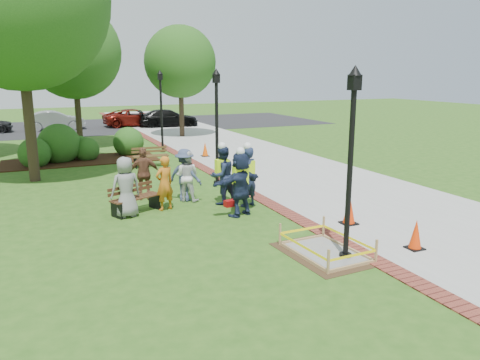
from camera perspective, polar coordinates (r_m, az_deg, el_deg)
name	(u,v)px	position (r m, az deg, el deg)	size (l,w,h in m)	color
ground	(241,226)	(12.85, 0.14, -5.65)	(100.00, 100.00, 0.00)	#285116
sidewalk	(251,156)	(23.71, 1.30, 3.00)	(6.00, 60.00, 0.02)	#9E9E99
brick_edging	(189,160)	(22.54, -6.21, 2.42)	(0.50, 60.00, 0.03)	maroon
mulch_bed	(81,160)	(23.56, -18.80, 2.27)	(7.00, 3.00, 0.05)	#381E0F
parking_lot	(101,126)	(38.66, -16.54, 6.32)	(36.00, 12.00, 0.01)	black
wet_concrete_pad	(326,244)	(11.07, 10.40, -7.70)	(1.82, 2.38, 0.55)	#47331E
bench_near	(136,204)	(14.31, -12.57, -2.91)	(1.63, 1.07, 0.84)	#50291B
bench_far	(151,161)	(21.26, -10.82, 2.34)	(1.60, 0.58, 0.86)	brown
cone_front	(416,235)	(11.85, 20.63, -6.31)	(0.38, 0.38, 0.74)	black
cone_back	(349,211)	(13.22, 13.18, -3.65)	(0.42, 0.42, 0.83)	black
cone_far	(205,150)	(23.47, -4.27, 3.72)	(0.37, 0.37, 0.74)	black
toolbox	(231,203)	(14.70, -1.15, -2.84)	(0.40, 0.22, 0.20)	maroon
lamp_near	(351,150)	(10.36, 13.38, 3.61)	(0.28, 0.28, 4.26)	black
lamp_mid	(217,118)	(17.36, -2.86, 7.57)	(0.28, 0.28, 4.26)	black
lamp_far	(161,105)	(24.96, -9.60, 9.04)	(0.28, 0.28, 4.26)	black
tree_back	(74,52)	(27.46, -19.64, 14.48)	(5.04, 5.04, 7.72)	#3D2D1E
tree_right	(180,62)	(31.01, -7.30, 14.09)	(4.58, 4.58, 7.08)	#3D2D1E
shrub_a	(36,167)	(22.84, -23.63, 1.51)	(1.40, 1.40, 1.40)	#204F16
shrub_b	(61,162)	(23.68, -21.04, 2.10)	(1.94, 1.94, 1.94)	#204F16
shrub_c	(88,160)	(23.72, -18.09, 2.34)	(1.18, 1.18, 1.18)	#204F16
shrub_d	(129,155)	(24.67, -13.37, 3.02)	(1.54, 1.54, 1.54)	#204F16
shrub_e	(81,156)	(24.93, -18.86, 2.77)	(1.12, 1.12, 1.12)	#204F16
casual_person_a	(126,187)	(13.83, -13.75, -0.86)	(0.62, 0.46, 1.77)	gray
casual_person_b	(165,183)	(14.32, -9.19, -0.41)	(0.62, 0.50, 1.67)	#BF6516
casual_person_c	(187,176)	(15.24, -6.52, 0.47)	(0.63, 0.59, 1.66)	silver
casual_person_d	(144,174)	(15.63, -11.59, 0.75)	(0.61, 0.45, 1.74)	brown
casual_person_e	(185,175)	(15.26, -6.74, 0.58)	(0.65, 0.63, 1.71)	#384362
hivis_worker_a	(240,182)	(13.54, 0.04, -0.28)	(0.70, 0.57, 2.03)	#151D39
hivis_worker_b	(247,175)	(14.52, 0.90, 0.60)	(0.67, 0.52, 2.02)	#1A2544
hivis_worker_c	(222,174)	(14.80, -2.18, 0.77)	(0.68, 0.55, 1.99)	#1C2849
parked_car_b	(55,130)	(37.23, -21.57, 5.71)	(4.62, 2.01, 1.51)	#95959A
parked_car_c	(135,126)	(38.05, -12.64, 6.43)	(4.49, 1.95, 1.46)	maroon
parked_car_d	(169,127)	(37.24, -8.69, 6.46)	(4.44, 1.93, 1.45)	black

